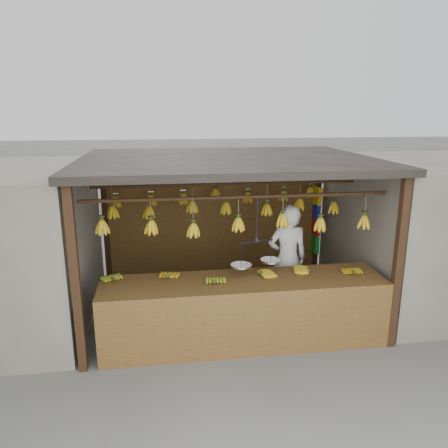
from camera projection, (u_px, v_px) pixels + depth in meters
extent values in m
plane|color=#5B5B57|center=(227.00, 306.00, 7.06)|extent=(80.00, 80.00, 0.00)
cube|color=black|center=(76.00, 282.00, 5.05)|extent=(0.10, 0.10, 2.30)
cube|color=black|center=(398.00, 265.00, 5.61)|extent=(0.10, 0.10, 2.30)
cube|color=black|center=(106.00, 219.00, 7.92)|extent=(0.10, 0.10, 2.30)
cube|color=black|center=(317.00, 212.00, 8.48)|extent=(0.10, 0.10, 2.30)
cube|color=black|center=(227.00, 161.00, 6.45)|extent=(4.30, 3.30, 0.10)
cylinder|color=black|center=(239.00, 197.00, 5.59)|extent=(4.00, 0.05, 0.05)
cylinder|color=black|center=(227.00, 184.00, 6.54)|extent=(4.00, 0.05, 0.05)
cylinder|color=black|center=(218.00, 174.00, 7.50)|extent=(4.00, 0.05, 0.05)
cube|color=brown|center=(215.00, 228.00, 8.26)|extent=(4.00, 0.06, 1.80)
cube|color=slate|center=(440.00, 229.00, 7.26)|extent=(3.00, 3.00, 2.30)
cube|color=brown|center=(244.00, 283.00, 5.79)|extent=(3.78, 0.84, 0.08)
cube|color=brown|center=(250.00, 326.00, 5.50)|extent=(3.78, 0.04, 0.90)
cube|color=black|center=(105.00, 337.00, 5.31)|extent=(0.07, 0.07, 0.82)
cube|color=black|center=(381.00, 317.00, 5.81)|extent=(0.07, 0.07, 0.82)
cube|color=black|center=(111.00, 310.00, 6.01)|extent=(0.07, 0.07, 0.82)
cube|color=black|center=(356.00, 294.00, 6.51)|extent=(0.07, 0.07, 0.82)
ellipsoid|color=#92A523|center=(114.00, 280.00, 5.70)|extent=(0.27, 0.29, 0.06)
ellipsoid|color=#C09814|center=(168.00, 277.00, 5.78)|extent=(0.24, 0.28, 0.06)
ellipsoid|color=#92A523|center=(216.00, 283.00, 5.60)|extent=(0.20, 0.26, 0.06)
ellipsoid|color=#C09814|center=(261.00, 274.00, 5.89)|extent=(0.27, 0.22, 0.06)
ellipsoid|color=#C09814|center=(308.00, 270.00, 6.05)|extent=(0.28, 0.23, 0.06)
ellipsoid|color=#C09814|center=(354.00, 273.00, 5.93)|extent=(0.19, 0.25, 0.06)
ellipsoid|color=#C09814|center=(102.00, 227.00, 5.44)|extent=(0.16, 0.16, 0.28)
ellipsoid|color=#C09814|center=(151.00, 227.00, 5.57)|extent=(0.16, 0.16, 0.28)
ellipsoid|color=#C09814|center=(193.00, 230.00, 5.59)|extent=(0.16, 0.16, 0.28)
ellipsoid|color=#C09814|center=(238.00, 224.00, 5.71)|extent=(0.16, 0.16, 0.28)
ellipsoid|color=#C09814|center=(282.00, 221.00, 5.77)|extent=(0.16, 0.16, 0.28)
ellipsoid|color=#C09814|center=(320.00, 224.00, 5.88)|extent=(0.16, 0.16, 0.28)
ellipsoid|color=#C09814|center=(364.00, 222.00, 5.88)|extent=(0.16, 0.16, 0.28)
ellipsoid|color=#C09814|center=(113.00, 212.00, 6.37)|extent=(0.16, 0.16, 0.28)
ellipsoid|color=#C09814|center=(149.00, 213.00, 6.52)|extent=(0.16, 0.16, 0.28)
ellipsoid|color=#C09814|center=(192.00, 207.00, 6.56)|extent=(0.16, 0.16, 0.28)
ellipsoid|color=#C09814|center=(226.00, 208.00, 6.67)|extent=(0.16, 0.16, 0.28)
ellipsoid|color=#C09814|center=(267.00, 210.00, 6.70)|extent=(0.16, 0.16, 0.28)
ellipsoid|color=#C09814|center=(299.00, 204.00, 6.84)|extent=(0.16, 0.16, 0.28)
ellipsoid|color=#C09814|center=(334.00, 208.00, 6.88)|extent=(0.16, 0.16, 0.28)
ellipsoid|color=#C09814|center=(116.00, 202.00, 7.33)|extent=(0.16, 0.16, 0.28)
ellipsoid|color=#C09814|center=(151.00, 200.00, 7.47)|extent=(0.16, 0.16, 0.28)
ellipsoid|color=#C09814|center=(183.00, 199.00, 7.53)|extent=(0.16, 0.16, 0.28)
ellipsoid|color=#C09814|center=(216.00, 194.00, 7.62)|extent=(0.16, 0.16, 0.28)
ellipsoid|color=#C09814|center=(248.00, 198.00, 7.73)|extent=(0.16, 0.16, 0.28)
ellipsoid|color=#92A523|center=(284.00, 196.00, 7.78)|extent=(0.16, 0.16, 0.28)
ellipsoid|color=#C09814|center=(311.00, 192.00, 7.83)|extent=(0.16, 0.16, 0.28)
cylinder|color=black|center=(257.00, 219.00, 5.70)|extent=(0.02, 0.02, 0.61)
cylinder|color=black|center=(257.00, 242.00, 5.78)|extent=(0.48, 0.17, 0.02)
cylinder|color=silver|center=(241.00, 266.00, 5.76)|extent=(0.27, 0.27, 0.02)
cylinder|color=silver|center=(271.00, 261.00, 5.95)|extent=(0.27, 0.27, 0.02)
imported|color=white|center=(287.00, 259.00, 6.75)|extent=(0.62, 0.41, 1.70)
cube|color=yellow|center=(318.00, 196.00, 8.24)|extent=(0.08, 0.26, 0.34)
cube|color=#1426BF|center=(317.00, 213.00, 8.32)|extent=(0.08, 0.26, 0.34)
cube|color=red|center=(316.00, 226.00, 8.39)|extent=(0.08, 0.26, 0.34)
cube|color=#199926|center=(315.00, 244.00, 8.48)|extent=(0.08, 0.26, 0.34)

